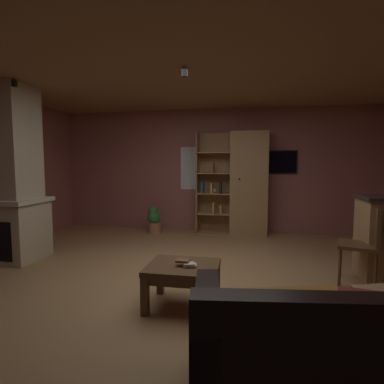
{
  "coord_description": "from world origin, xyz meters",
  "views": [
    {
      "loc": [
        0.75,
        -3.62,
        1.42
      ],
      "look_at": [
        0.0,
        0.4,
        1.05
      ],
      "focal_mm": 29.45,
      "sensor_mm": 36.0,
      "label": 1
    }
  ],
  "objects_px": {
    "potted_floor_plant": "(154,220)",
    "wall_mounted_tv": "(276,162)",
    "coffee_table": "(183,273)",
    "table_book_2": "(183,261)",
    "leather_couch": "(325,364)",
    "dining_chair": "(366,240)",
    "bookshelf_cabinet": "(244,184)",
    "table_book_0": "(190,265)",
    "table_book_1": "(189,264)",
    "stone_fireplace": "(9,182)"
  },
  "relations": [
    {
      "from": "potted_floor_plant",
      "to": "wall_mounted_tv",
      "type": "height_order",
      "value": "wall_mounted_tv"
    },
    {
      "from": "coffee_table",
      "to": "table_book_2",
      "type": "bearing_deg",
      "value": -79.1
    },
    {
      "from": "leather_couch",
      "to": "dining_chair",
      "type": "distance_m",
      "value": 2.34
    },
    {
      "from": "dining_chair",
      "to": "coffee_table",
      "type": "bearing_deg",
      "value": -154.6
    },
    {
      "from": "bookshelf_cabinet",
      "to": "table_book_0",
      "type": "bearing_deg",
      "value": -97.38
    },
    {
      "from": "table_book_2",
      "to": "dining_chair",
      "type": "distance_m",
      "value": 2.19
    },
    {
      "from": "table_book_2",
      "to": "coffee_table",
      "type": "bearing_deg",
      "value": 100.9
    },
    {
      "from": "bookshelf_cabinet",
      "to": "coffee_table",
      "type": "height_order",
      "value": "bookshelf_cabinet"
    },
    {
      "from": "bookshelf_cabinet",
      "to": "potted_floor_plant",
      "type": "height_order",
      "value": "bookshelf_cabinet"
    },
    {
      "from": "leather_couch",
      "to": "coffee_table",
      "type": "bearing_deg",
      "value": 131.42
    },
    {
      "from": "coffee_table",
      "to": "table_book_1",
      "type": "xyz_separation_m",
      "value": [
        0.07,
        -0.05,
        0.11
      ]
    },
    {
      "from": "bookshelf_cabinet",
      "to": "table_book_0",
      "type": "relative_size",
      "value": 15.63
    },
    {
      "from": "stone_fireplace",
      "to": "coffee_table",
      "type": "xyz_separation_m",
      "value": [
        2.83,
        -1.05,
        -0.81
      ]
    },
    {
      "from": "dining_chair",
      "to": "wall_mounted_tv",
      "type": "height_order",
      "value": "wall_mounted_tv"
    },
    {
      "from": "coffee_table",
      "to": "stone_fireplace",
      "type": "bearing_deg",
      "value": 159.59
    },
    {
      "from": "stone_fireplace",
      "to": "table_book_1",
      "type": "height_order",
      "value": "stone_fireplace"
    },
    {
      "from": "coffee_table",
      "to": "wall_mounted_tv",
      "type": "xyz_separation_m",
      "value": [
        1.13,
        3.56,
        1.11
      ]
    },
    {
      "from": "leather_couch",
      "to": "dining_chair",
      "type": "relative_size",
      "value": 1.67
    },
    {
      "from": "bookshelf_cabinet",
      "to": "coffee_table",
      "type": "bearing_deg",
      "value": -98.75
    },
    {
      "from": "table_book_0",
      "to": "stone_fireplace",
      "type": "bearing_deg",
      "value": 159.44
    },
    {
      "from": "coffee_table",
      "to": "bookshelf_cabinet",
      "type": "bearing_deg",
      "value": 81.25
    },
    {
      "from": "table_book_1",
      "to": "table_book_2",
      "type": "bearing_deg",
      "value": 159.96
    },
    {
      "from": "dining_chair",
      "to": "table_book_2",
      "type": "bearing_deg",
      "value": -153.88
    },
    {
      "from": "table_book_1",
      "to": "potted_floor_plant",
      "type": "xyz_separation_m",
      "value": [
        -1.35,
        3.16,
        -0.18
      ]
    },
    {
      "from": "table_book_1",
      "to": "table_book_2",
      "type": "distance_m",
      "value": 0.08
    },
    {
      "from": "table_book_0",
      "to": "potted_floor_plant",
      "type": "bearing_deg",
      "value": 113.29
    },
    {
      "from": "table_book_1",
      "to": "wall_mounted_tv",
      "type": "xyz_separation_m",
      "value": [
        1.06,
        3.62,
        1.0
      ]
    },
    {
      "from": "table_book_2",
      "to": "dining_chair",
      "type": "bearing_deg",
      "value": 26.12
    },
    {
      "from": "potted_floor_plant",
      "to": "table_book_1",
      "type": "bearing_deg",
      "value": -66.86
    },
    {
      "from": "table_book_0",
      "to": "potted_floor_plant",
      "type": "relative_size",
      "value": 0.23
    },
    {
      "from": "coffee_table",
      "to": "dining_chair",
      "type": "xyz_separation_m",
      "value": [
        1.97,
        0.94,
        0.19
      ]
    },
    {
      "from": "table_book_2",
      "to": "potted_floor_plant",
      "type": "distance_m",
      "value": 3.39
    },
    {
      "from": "coffee_table",
      "to": "table_book_2",
      "type": "xyz_separation_m",
      "value": [
        0.01,
        -0.03,
        0.13
      ]
    },
    {
      "from": "table_book_0",
      "to": "dining_chair",
      "type": "xyz_separation_m",
      "value": [
        1.9,
        0.97,
        0.1
      ]
    },
    {
      "from": "coffee_table",
      "to": "potted_floor_plant",
      "type": "height_order",
      "value": "potted_floor_plant"
    },
    {
      "from": "table_book_0",
      "to": "dining_chair",
      "type": "distance_m",
      "value": 2.14
    },
    {
      "from": "bookshelf_cabinet",
      "to": "table_book_1",
      "type": "relative_size",
      "value": 19.69
    },
    {
      "from": "leather_couch",
      "to": "table_book_0",
      "type": "height_order",
      "value": "leather_couch"
    },
    {
      "from": "coffee_table",
      "to": "dining_chair",
      "type": "distance_m",
      "value": 2.19
    },
    {
      "from": "coffee_table",
      "to": "table_book_0",
      "type": "xyz_separation_m",
      "value": [
        0.08,
        -0.04,
        0.1
      ]
    },
    {
      "from": "table_book_0",
      "to": "table_book_1",
      "type": "height_order",
      "value": "table_book_1"
    },
    {
      "from": "stone_fireplace",
      "to": "table_book_2",
      "type": "bearing_deg",
      "value": -20.87
    },
    {
      "from": "table_book_0",
      "to": "dining_chair",
      "type": "relative_size",
      "value": 0.14
    },
    {
      "from": "bookshelf_cabinet",
      "to": "dining_chair",
      "type": "xyz_separation_m",
      "value": [
        1.46,
        -2.42,
        -0.48
      ]
    },
    {
      "from": "leather_couch",
      "to": "potted_floor_plant",
      "type": "height_order",
      "value": "leather_couch"
    },
    {
      "from": "leather_couch",
      "to": "table_book_0",
      "type": "distance_m",
      "value": 1.54
    },
    {
      "from": "stone_fireplace",
      "to": "bookshelf_cabinet",
      "type": "distance_m",
      "value": 4.06
    },
    {
      "from": "stone_fireplace",
      "to": "table_book_0",
      "type": "bearing_deg",
      "value": -20.56
    },
    {
      "from": "stone_fireplace",
      "to": "wall_mounted_tv",
      "type": "relative_size",
      "value": 3.15
    },
    {
      "from": "coffee_table",
      "to": "leather_couch",
      "type": "bearing_deg",
      "value": -48.58
    }
  ]
}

